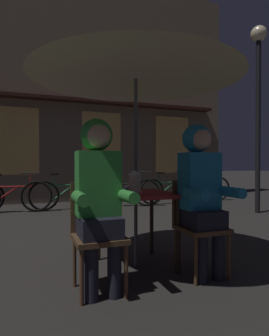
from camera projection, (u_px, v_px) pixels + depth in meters
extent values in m
plane|color=#2D2B28|center=(136.00, 266.00, 2.87)|extent=(60.00, 60.00, 0.00)
cube|color=maroon|center=(136.00, 194.00, 2.86)|extent=(0.72, 0.72, 0.04)
cylinder|color=#2D2319|center=(115.00, 242.00, 2.47)|extent=(0.04, 0.04, 0.70)
cylinder|color=#2D2319|center=(178.00, 236.00, 2.68)|extent=(0.04, 0.04, 0.70)
cylinder|color=#2D2319|center=(98.00, 227.00, 3.05)|extent=(0.04, 0.04, 0.70)
cylinder|color=#2D2319|center=(152.00, 223.00, 3.26)|extent=(0.04, 0.04, 0.70)
cylinder|color=#4C4C51|center=(136.00, 154.00, 2.85)|extent=(0.04, 0.04, 2.25)
cone|color=tan|center=(136.00, 60.00, 2.84)|extent=(2.10, 2.10, 0.38)
sphere|color=#4C4C51|center=(136.00, 38.00, 2.83)|extent=(0.06, 0.06, 0.06)
cube|color=white|center=(135.00, 192.00, 2.86)|extent=(0.11, 0.11, 0.02)
cube|color=white|center=(135.00, 183.00, 2.85)|extent=(0.09, 0.09, 0.16)
pyramid|color=white|center=(135.00, 172.00, 2.85)|extent=(0.11, 0.11, 0.06)
cube|color=#513823|center=(99.00, 239.00, 2.28)|extent=(0.40, 0.40, 0.04)
cylinder|color=#513823|center=(126.00, 271.00, 2.19)|extent=(0.03, 0.03, 0.41)
cylinder|color=#513823|center=(82.00, 277.00, 2.07)|extent=(0.03, 0.03, 0.41)
cylinder|color=#513823|center=(114.00, 257.00, 2.50)|extent=(0.03, 0.03, 0.41)
cylinder|color=#513823|center=(74.00, 262.00, 2.39)|extent=(0.03, 0.03, 0.41)
cube|color=#513823|center=(94.00, 207.00, 2.45)|extent=(0.40, 0.03, 0.42)
cube|color=#513823|center=(202.00, 229.00, 2.62)|extent=(0.40, 0.40, 0.04)
cylinder|color=#513823|center=(229.00, 257.00, 2.52)|extent=(0.03, 0.03, 0.41)
cylinder|color=#513823|center=(196.00, 261.00, 2.40)|extent=(0.03, 0.03, 0.41)
cylinder|color=#513823|center=(206.00, 246.00, 2.84)|extent=(0.03, 0.03, 0.41)
cylinder|color=#513823|center=(176.00, 250.00, 2.72)|extent=(0.03, 0.03, 0.41)
cube|color=#513823|center=(191.00, 201.00, 2.79)|extent=(0.40, 0.03, 0.42)
cylinder|color=black|center=(114.00, 268.00, 2.20)|extent=(0.11, 0.11, 0.45)
cylinder|color=black|center=(91.00, 271.00, 2.14)|extent=(0.11, 0.11, 0.45)
cube|color=black|center=(99.00, 226.00, 2.28)|extent=(0.32, 0.36, 0.16)
cube|color=#338C38|center=(98.00, 183.00, 2.31)|extent=(0.34, 0.22, 0.52)
cylinder|color=#338C38|center=(128.00, 196.00, 2.17)|extent=(0.09, 0.30, 0.09)
cylinder|color=#338C38|center=(80.00, 198.00, 2.05)|extent=(0.09, 0.30, 0.09)
sphere|color=tan|center=(98.00, 136.00, 2.31)|extent=(0.21, 0.21, 0.21)
sphere|color=#338C38|center=(96.00, 135.00, 2.35)|extent=(0.27, 0.27, 0.27)
cylinder|color=black|center=(218.00, 254.00, 2.53)|extent=(0.11, 0.11, 0.45)
cylinder|color=black|center=(201.00, 256.00, 2.47)|extent=(0.11, 0.11, 0.45)
cube|color=black|center=(202.00, 218.00, 2.62)|extent=(0.32, 0.36, 0.16)
cube|color=teal|center=(199.00, 181.00, 2.65)|extent=(0.34, 0.22, 0.52)
cylinder|color=teal|center=(231.00, 192.00, 2.51)|extent=(0.09, 0.30, 0.09)
cylinder|color=teal|center=(196.00, 193.00, 2.38)|extent=(0.09, 0.30, 0.09)
sphere|color=tan|center=(200.00, 139.00, 2.64)|extent=(0.21, 0.21, 0.21)
sphere|color=teal|center=(197.00, 139.00, 2.69)|extent=(0.27, 0.27, 0.27)
cube|color=#6B5B4C|center=(60.00, 88.00, 7.81)|extent=(10.00, 0.60, 6.20)
cube|color=#E0B260|center=(16.00, 141.00, 7.16)|extent=(1.10, 0.02, 1.70)
cube|color=#E0B260|center=(102.00, 143.00, 7.93)|extent=(1.10, 0.02, 1.70)
cube|color=#E0B260|center=(172.00, 145.00, 8.70)|extent=(1.10, 0.02, 1.70)
cube|color=#331914|center=(61.00, 99.00, 7.40)|extent=(9.00, 0.36, 0.08)
cylinder|color=black|center=(258.00, 127.00, 5.94)|extent=(0.10, 0.10, 3.60)
sphere|color=#F9EAB7|center=(259.00, 34.00, 5.91)|extent=(0.32, 0.32, 0.32)
torus|color=black|center=(37.00, 196.00, 6.09)|extent=(0.66, 0.13, 0.66)
cylinder|color=maroon|center=(11.00, 187.00, 5.96)|extent=(0.83, 0.14, 0.04)
cylinder|color=maroon|center=(5.00, 196.00, 5.94)|extent=(0.61, 0.11, 0.44)
cylinder|color=maroon|center=(30.00, 180.00, 6.05)|extent=(0.02, 0.02, 0.28)
cylinder|color=black|center=(30.00, 173.00, 6.05)|extent=(0.44, 0.08, 0.02)
torus|color=black|center=(90.00, 194.00, 6.60)|extent=(0.66, 0.09, 0.66)
torus|color=black|center=(44.00, 196.00, 6.19)|extent=(0.66, 0.09, 0.66)
cylinder|color=#236B3D|center=(68.00, 185.00, 6.40)|extent=(0.84, 0.08, 0.04)
cylinder|color=#236B3D|center=(62.00, 193.00, 6.35)|extent=(0.61, 0.07, 0.44)
cylinder|color=#236B3D|center=(54.00, 180.00, 6.28)|extent=(0.02, 0.02, 0.24)
cube|color=black|center=(54.00, 174.00, 6.28)|extent=(0.20, 0.09, 0.04)
cylinder|color=#236B3D|center=(85.00, 179.00, 6.55)|extent=(0.02, 0.02, 0.28)
cylinder|color=black|center=(85.00, 172.00, 6.55)|extent=(0.44, 0.05, 0.02)
torus|color=black|center=(147.00, 192.00, 6.89)|extent=(0.65, 0.21, 0.66)
torus|color=black|center=(104.00, 193.00, 6.77)|extent=(0.65, 0.21, 0.66)
cylinder|color=black|center=(126.00, 184.00, 6.82)|extent=(0.82, 0.23, 0.04)
cylinder|color=black|center=(120.00, 191.00, 6.81)|extent=(0.60, 0.18, 0.44)
cylinder|color=black|center=(114.00, 179.00, 6.79)|extent=(0.02, 0.02, 0.24)
cube|color=black|center=(114.00, 173.00, 6.79)|extent=(0.21, 0.13, 0.04)
cylinder|color=black|center=(142.00, 178.00, 6.87)|extent=(0.02, 0.02, 0.28)
cylinder|color=black|center=(142.00, 172.00, 6.86)|extent=(0.43, 0.13, 0.02)
torus|color=black|center=(187.00, 190.00, 7.50)|extent=(0.66, 0.07, 0.66)
torus|color=black|center=(152.00, 192.00, 7.11)|extent=(0.66, 0.07, 0.66)
cylinder|color=#236B3D|center=(170.00, 182.00, 7.30)|extent=(0.84, 0.06, 0.04)
cylinder|color=#236B3D|center=(166.00, 190.00, 7.26)|extent=(0.61, 0.05, 0.44)
cylinder|color=#236B3D|center=(160.00, 178.00, 7.19)|extent=(0.02, 0.02, 0.24)
cube|color=black|center=(160.00, 173.00, 7.19)|extent=(0.20, 0.09, 0.04)
cylinder|color=#236B3D|center=(183.00, 177.00, 7.45)|extent=(0.02, 0.02, 0.28)
cylinder|color=black|center=(183.00, 171.00, 7.44)|extent=(0.44, 0.04, 0.02)
torus|color=black|center=(219.00, 189.00, 7.96)|extent=(0.66, 0.11, 0.66)
torus|color=black|center=(186.00, 189.00, 7.70)|extent=(0.66, 0.11, 0.66)
cylinder|color=#1E4C93|center=(203.00, 181.00, 7.83)|extent=(0.84, 0.11, 0.04)
cylinder|color=#1E4C93|center=(199.00, 188.00, 7.80)|extent=(0.61, 0.09, 0.44)
cylinder|color=#1E4C93|center=(193.00, 177.00, 7.75)|extent=(0.02, 0.02, 0.24)
cube|color=black|center=(193.00, 172.00, 7.75)|extent=(0.21, 0.10, 0.04)
cylinder|color=#1E4C93|center=(215.00, 176.00, 7.93)|extent=(0.02, 0.02, 0.28)
cylinder|color=black|center=(215.00, 171.00, 7.93)|extent=(0.44, 0.06, 0.02)
cube|color=black|center=(121.00, 191.00, 2.93)|extent=(0.21, 0.15, 0.02)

